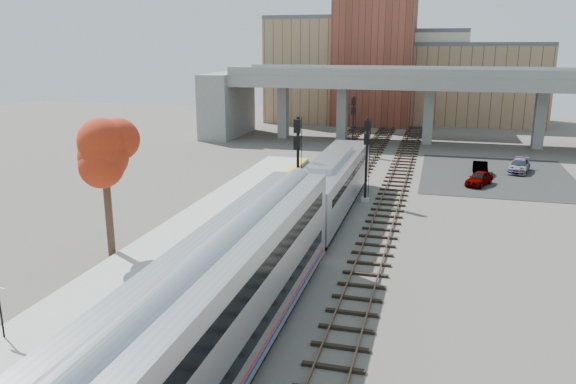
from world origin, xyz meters
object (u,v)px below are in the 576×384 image
at_px(car_b, 480,168).
at_px(signal_mast_far, 353,127).
at_px(signal_mast_near, 298,169).
at_px(car_a, 479,178).
at_px(car_c, 519,166).
at_px(coach, 216,313).
at_px(tree, 104,152).
at_px(locomotive, 332,183).
at_px(signal_mast_mid, 366,162).

bearing_deg(car_b, signal_mast_far, 151.75).
distance_m(signal_mast_near, car_a, 19.37).
bearing_deg(car_c, coach, -96.21).
height_order(signal_mast_near, signal_mast_far, signal_mast_near).
relative_size(coach, car_c, 5.73).
relative_size(coach, tree, 2.95).
bearing_deg(car_c, car_a, -107.37).
height_order(locomotive, signal_mast_far, signal_mast_far).
height_order(signal_mast_near, signal_mast_mid, signal_mast_near).
bearing_deg(signal_mast_far, car_c, -17.27).
distance_m(locomotive, coach, 22.61).
distance_m(coach, signal_mast_mid, 26.36).
relative_size(signal_mast_far, car_c, 1.51).
height_order(car_a, car_b, car_a).
distance_m(car_a, car_c, 7.81).
height_order(signal_mast_near, car_c, signal_mast_near).
bearing_deg(locomotive, signal_mast_mid, 61.43).
relative_size(locomotive, signal_mast_near, 2.58).
distance_m(locomotive, car_a, 16.14).
bearing_deg(car_a, signal_mast_far, 162.10).
distance_m(signal_mast_near, car_c, 26.99).
height_order(locomotive, coach, coach).
height_order(signal_mast_far, car_b, signal_mast_far).
relative_size(signal_mast_mid, car_b, 1.81).
xyz_separation_m(locomotive, tree, (-11.02, -12.15, 4.01)).
bearing_deg(signal_mast_far, car_a, -42.30).
bearing_deg(car_c, signal_mast_far, 176.96).
bearing_deg(car_b, locomotive, -124.66).
xyz_separation_m(signal_mast_near, signal_mast_mid, (4.10, 5.90, -0.45)).
distance_m(coach, car_c, 43.64).
relative_size(locomotive, car_b, 5.14).
height_order(locomotive, car_c, locomotive).
xyz_separation_m(coach, signal_mast_near, (-2.10, 20.38, 0.92)).
bearing_deg(car_b, car_a, -93.46).
height_order(signal_mast_far, tree, tree).
height_order(signal_mast_mid, signal_mast_far, signal_mast_mid).
bearing_deg(tree, coach, -43.50).
relative_size(car_a, car_c, 0.84).
height_order(locomotive, car_a, locomotive).
xyz_separation_m(locomotive, car_a, (11.13, 11.58, -1.61)).
distance_m(signal_mast_near, tree, 13.59).
bearing_deg(locomotive, signal_mast_far, 95.08).
height_order(signal_mast_far, car_a, signal_mast_far).
bearing_deg(coach, signal_mast_near, 95.88).
relative_size(coach, signal_mast_mid, 3.73).
bearing_deg(locomotive, tree, -132.19).
bearing_deg(signal_mast_far, coach, -87.40).
height_order(signal_mast_mid, car_b, signal_mast_mid).
bearing_deg(car_b, car_c, 31.11).
bearing_deg(tree, locomotive, 47.81).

